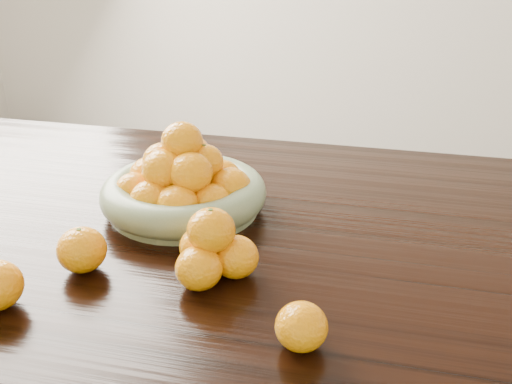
% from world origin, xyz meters
% --- Properties ---
extents(dining_table, '(2.00, 1.00, 0.75)m').
position_xyz_m(dining_table, '(0.00, 0.00, 0.66)').
color(dining_table, black).
rests_on(dining_table, ground).
extents(fruit_bowl, '(0.34, 0.34, 0.19)m').
position_xyz_m(fruit_bowl, '(-0.21, 0.03, 0.80)').
color(fruit_bowl, gray).
rests_on(fruit_bowl, dining_table).
extents(orange_pyramid, '(0.14, 0.14, 0.12)m').
position_xyz_m(orange_pyramid, '(-0.08, -0.20, 0.80)').
color(orange_pyramid, orange).
rests_on(orange_pyramid, dining_table).
extents(loose_orange_0, '(0.08, 0.08, 0.08)m').
position_xyz_m(loose_orange_0, '(-0.30, -0.23, 0.79)').
color(loose_orange_0, orange).
rests_on(loose_orange_0, dining_table).
extents(loose_orange_2, '(0.07, 0.07, 0.07)m').
position_xyz_m(loose_orange_2, '(0.09, -0.34, 0.78)').
color(loose_orange_2, orange).
rests_on(loose_orange_2, dining_table).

